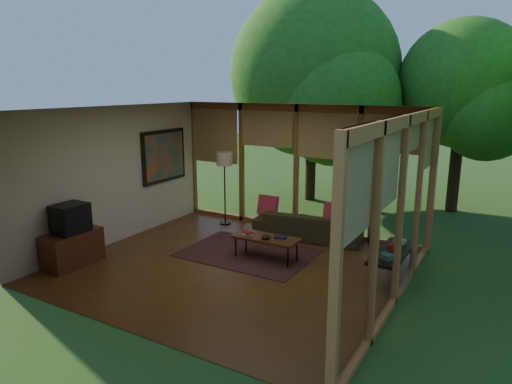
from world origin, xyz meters
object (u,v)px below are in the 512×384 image
Objects in this scene: sofa at (301,225)px; television at (70,218)px; media_cabinet at (72,248)px; side_console at (387,253)px; coffee_table at (266,239)px; floor_lamp at (224,163)px.

television reaches higher than sofa.
media_cabinet is 0.71× the size of side_console.
sofa is at bearing 49.90° from television.
sofa reaches higher than side_console.
sofa is 1.34× the size of side_console.
sofa is 4.38m from media_cabinet.
sofa is 2.31m from side_console.
sofa is 1.88× the size of media_cabinet.
media_cabinet is 1.82× the size of television.
side_console is (2.07, 0.33, 0.02)m from coffee_table.
coffee_table is 0.86× the size of side_console.
sofa is 4.41m from television.
sofa is at bearing 49.70° from media_cabinet.
floor_lamp reaches higher than television.
floor_lamp is 1.38× the size of coffee_table.
coffee_table is at bearing -38.02° from floor_lamp.
coffee_table is at bearing -170.97° from side_console.
floor_lamp reaches higher than sofa.
television is 0.33× the size of floor_lamp.
floor_lamp is at bearing 141.98° from coffee_table.
television is at bearing -105.23° from floor_lamp.
floor_lamp reaches higher than coffee_table.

